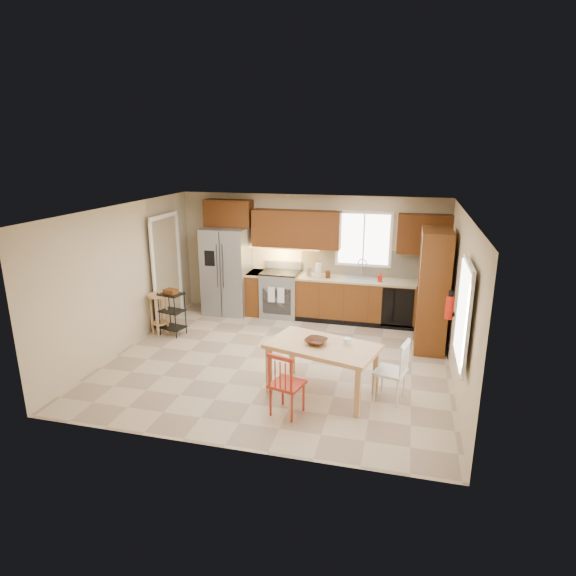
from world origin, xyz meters
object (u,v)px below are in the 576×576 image
Objects in this scene: chair_red at (287,383)px; table_bowl at (316,344)px; chair_white at (390,370)px; utility_cart at (172,313)px; refrigerator at (227,271)px; table_jar at (347,343)px; range_stove at (281,294)px; soap_bottle at (380,277)px; pantry at (433,290)px; fire_extinguisher at (450,307)px; dining_table at (322,370)px; bar_stool at (159,314)px.

chair_red is 2.90× the size of table_bowl.
utility_cart is (-4.08, 1.50, -0.02)m from chair_white.
refrigerator is 4.15m from table_jar.
range_stove is at bearing 53.53° from chair_white.
soap_bottle is 1.31m from pantry.
chair_red is at bearing -140.71° from fire_extinguisher.
dining_table is 0.74m from chair_red.
refrigerator is at bearing 38.09° from bar_stool.
refrigerator is at bearing 129.45° from table_bowl.
chair_red is 1.05× the size of utility_cart.
refrigerator is 2.04× the size of chair_red.
soap_bottle reaches higher than bar_stool.
fire_extinguisher is 0.46× the size of bar_stool.
pantry is at bearing -18.29° from range_stove.
fire_extinguisher is 2.86× the size of table_jar.
fire_extinguisher is at bearing 46.73° from dining_table.
range_stove is at bearing 120.59° from table_jar.
table_jar is at bearing -59.41° from range_stove.
dining_table is 0.95m from chair_white.
soap_bottle is 0.24× the size of bar_stool.
fire_extinguisher reaches higher than chair_red.
chair_white is at bearing -105.95° from pantry.
soap_bottle is at bearing 94.31° from dining_table.
pantry is 2.68× the size of bar_stool.
range_stove is 2.50m from bar_stool.
range_stove is 2.10m from soap_bottle.
range_stove is 2.29m from utility_cart.
bar_stool is (-3.04, 2.18, -0.05)m from chair_red.
range_stove is 2.56× the size of fire_extinguisher.
table_jar is (0.43, 0.09, 0.03)m from table_bowl.
pantry is 2.36m from table_jar.
table_jar is 3.77m from utility_cart.
fire_extinguisher is 1.74m from table_jar.
chair_white is at bearing -40.12° from refrigerator.
chair_red is 7.08× the size of table_jar.
bar_stool is (-1.95, -1.57, -0.07)m from range_stove.
pantry is at bearing 100.78° from fire_extinguisher.
range_stove reaches higher than dining_table.
table_jar is 0.16× the size of bar_stool.
table_bowl is at bearing -48.81° from bar_stool.
chair_white is at bearing -42.74° from bar_stool.
pantry is 4.75m from utility_cart.
utility_cart reaches higher than dining_table.
bar_stool is at bearing -173.28° from pantry.
refrigerator is 4.34m from chair_red.
soap_bottle reaches higher than chair_red.
table_bowl is 3.65m from bar_stool.
pantry is 2.23m from chair_white.
bar_stool is at bearing -141.24° from range_stove.
table_bowl is at bearing 108.12° from chair_white.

